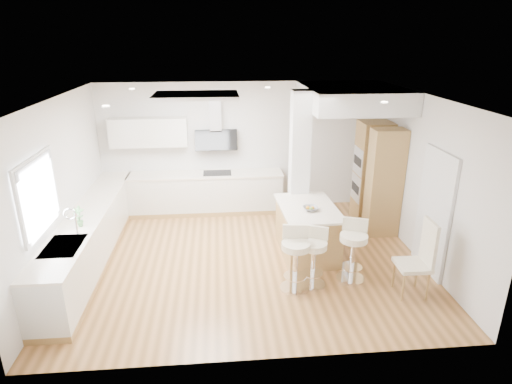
{
  "coord_description": "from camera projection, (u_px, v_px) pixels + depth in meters",
  "views": [
    {
      "loc": [
        -0.45,
        -6.66,
        3.72
      ],
      "look_at": [
        0.18,
        0.4,
        1.1
      ],
      "focal_mm": 30.0,
      "sensor_mm": 36.0,
      "label": 1
    }
  ],
  "objects": [
    {
      "name": "ground",
      "position": [
        248.0,
        259.0,
        7.55
      ],
      "size": [
        6.0,
        6.0,
        0.0
      ],
      "primitive_type": "plane",
      "color": "#AB753F",
      "rests_on": "ground"
    },
    {
      "name": "ceiling",
      "position": [
        248.0,
        259.0,
        7.55
      ],
      "size": [
        6.0,
        5.0,
        0.02
      ],
      "primitive_type": "cube",
      "color": "white",
      "rests_on": "ground"
    },
    {
      "name": "wall_back",
      "position": [
        239.0,
        147.0,
        9.4
      ],
      "size": [
        6.0,
        0.04,
        2.8
      ],
      "primitive_type": "cube",
      "color": "silver",
      "rests_on": "ground"
    },
    {
      "name": "wall_left",
      "position": [
        60.0,
        189.0,
        6.81
      ],
      "size": [
        0.04,
        5.0,
        2.8
      ],
      "primitive_type": "cube",
      "color": "silver",
      "rests_on": "ground"
    },
    {
      "name": "wall_right",
      "position": [
        422.0,
        179.0,
        7.31
      ],
      "size": [
        0.04,
        5.0,
        2.8
      ],
      "primitive_type": "cube",
      "color": "silver",
      "rests_on": "ground"
    },
    {
      "name": "skylight",
      "position": [
        197.0,
        95.0,
        7.08
      ],
      "size": [
        4.1,
        2.1,
        0.06
      ],
      "color": "silver",
      "rests_on": "ground"
    },
    {
      "name": "window_left",
      "position": [
        37.0,
        191.0,
        5.87
      ],
      "size": [
        0.06,
        1.28,
        1.07
      ],
      "color": "white",
      "rests_on": "ground"
    },
    {
      "name": "doorway_right",
      "position": [
        434.0,
        214.0,
        6.89
      ],
      "size": [
        0.05,
        1.0,
        2.1
      ],
      "color": "#413B33",
      "rests_on": "ground"
    },
    {
      "name": "counter_left",
      "position": [
        91.0,
        236.0,
        7.38
      ],
      "size": [
        0.63,
        4.5,
        1.35
      ],
      "color": "#AB8449",
      "rests_on": "ground"
    },
    {
      "name": "counter_back",
      "position": [
        198.0,
        182.0,
        9.31
      ],
      "size": [
        3.62,
        0.63,
        2.5
      ],
      "color": "#AB8449",
      "rests_on": "ground"
    },
    {
      "name": "pillar",
      "position": [
        299.0,
        166.0,
        8.04
      ],
      "size": [
        0.35,
        0.35,
        2.8
      ],
      "color": "silver",
      "rests_on": "ground"
    },
    {
      "name": "soffit",
      "position": [
        352.0,
        97.0,
        8.13
      ],
      "size": [
        1.78,
        2.2,
        0.4
      ],
      "color": "white",
      "rests_on": "ground"
    },
    {
      "name": "oven_column",
      "position": [
        376.0,
        176.0,
        8.55
      ],
      "size": [
        0.63,
        1.21,
        2.1
      ],
      "color": "#AB8449",
      "rests_on": "ground"
    },
    {
      "name": "peninsula",
      "position": [
        307.0,
        230.0,
        7.61
      ],
      "size": [
        1.04,
        1.51,
        0.96
      ],
      "rotation": [
        0.0,
        0.0,
        0.04
      ],
      "color": "#AB8449",
      "rests_on": "ground"
    },
    {
      "name": "bar_stool_a",
      "position": [
        296.0,
        256.0,
        6.47
      ],
      "size": [
        0.51,
        0.51,
        1.02
      ],
      "rotation": [
        0.0,
        0.0,
        -0.11
      ],
      "color": "white",
      "rests_on": "ground"
    },
    {
      "name": "bar_stool_b",
      "position": [
        314.0,
        254.0,
        6.6
      ],
      "size": [
        0.56,
        0.56,
        0.95
      ],
      "rotation": [
        0.0,
        0.0,
        -0.42
      ],
      "color": "white",
      "rests_on": "ground"
    },
    {
      "name": "bar_stool_c",
      "position": [
        353.0,
        247.0,
        6.74
      ],
      "size": [
        0.58,
        0.58,
        1.01
      ],
      "rotation": [
        0.0,
        0.0,
        -0.36
      ],
      "color": "white",
      "rests_on": "ground"
    },
    {
      "name": "dining_chair",
      "position": [
        421.0,
        256.0,
        6.33
      ],
      "size": [
        0.47,
        0.47,
        1.2
      ],
      "rotation": [
        0.0,
        0.0,
        -0.01
      ],
      "color": "beige",
      "rests_on": "ground"
    }
  ]
}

